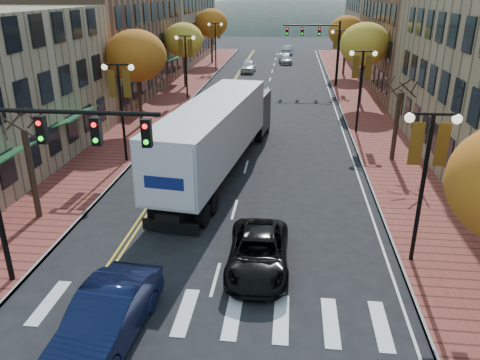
# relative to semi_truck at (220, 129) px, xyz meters

# --- Properties ---
(ground) EXTENTS (200.00, 200.00, 0.00)m
(ground) POSITION_rel_semi_truck_xyz_m (1.44, -15.30, -2.56)
(ground) COLOR black
(ground) RESTS_ON ground
(sidewalk_left) EXTENTS (4.00, 85.00, 0.15)m
(sidewalk_left) POSITION_rel_semi_truck_xyz_m (-7.56, 17.20, -2.48)
(sidewalk_left) COLOR brown
(sidewalk_left) RESTS_ON ground
(sidewalk_right) EXTENTS (4.00, 85.00, 0.15)m
(sidewalk_right) POSITION_rel_semi_truck_xyz_m (10.44, 17.20, -2.48)
(sidewalk_right) COLOR brown
(sidewalk_right) RESTS_ON ground
(building_left_mid) EXTENTS (12.00, 24.00, 11.00)m
(building_left_mid) POSITION_rel_semi_truck_xyz_m (-15.56, 20.70, 2.94)
(building_left_mid) COLOR brown
(building_left_mid) RESTS_ON ground
(building_left_far) EXTENTS (12.00, 26.00, 9.50)m
(building_left_far) POSITION_rel_semi_truck_xyz_m (-15.56, 45.70, 2.19)
(building_left_far) COLOR #9E8966
(building_left_far) RESTS_ON ground
(building_right_mid) EXTENTS (15.00, 24.00, 10.00)m
(building_right_mid) POSITION_rel_semi_truck_xyz_m (19.94, 26.70, 2.44)
(building_right_mid) COLOR brown
(building_right_mid) RESTS_ON ground
(building_right_far) EXTENTS (15.00, 20.00, 11.00)m
(building_right_far) POSITION_rel_semi_truck_xyz_m (19.94, 48.70, 2.94)
(building_right_far) COLOR #9E8966
(building_right_far) RESTS_ON ground
(tree_left_a) EXTENTS (0.28, 0.28, 4.20)m
(tree_left_a) POSITION_rel_semi_truck_xyz_m (-7.56, -7.30, -0.31)
(tree_left_a) COLOR #382619
(tree_left_a) RESTS_ON sidewalk_left
(tree_left_b) EXTENTS (4.48, 4.48, 7.21)m
(tree_left_b) POSITION_rel_semi_truck_xyz_m (-7.56, 8.70, 2.89)
(tree_left_b) COLOR #382619
(tree_left_b) RESTS_ON sidewalk_left
(tree_left_c) EXTENTS (4.16, 4.16, 6.69)m
(tree_left_c) POSITION_rel_semi_truck_xyz_m (-7.56, 24.70, 2.50)
(tree_left_c) COLOR #382619
(tree_left_c) RESTS_ON sidewalk_left
(tree_left_d) EXTENTS (4.61, 4.61, 7.42)m
(tree_left_d) POSITION_rel_semi_truck_xyz_m (-7.56, 42.70, 3.05)
(tree_left_d) COLOR #382619
(tree_left_d) RESTS_ON sidewalk_left
(tree_right_b) EXTENTS (0.28, 0.28, 4.20)m
(tree_right_b) POSITION_rel_semi_truck_xyz_m (10.44, 2.70, -0.31)
(tree_right_b) COLOR #382619
(tree_right_b) RESTS_ON sidewalk_right
(tree_right_c) EXTENTS (4.48, 4.48, 7.21)m
(tree_right_c) POSITION_rel_semi_truck_xyz_m (10.44, 18.70, 2.89)
(tree_right_c) COLOR #382619
(tree_right_c) RESTS_ON sidewalk_right
(tree_right_d) EXTENTS (4.35, 4.35, 7.00)m
(tree_right_d) POSITION_rel_semi_truck_xyz_m (10.44, 34.70, 2.73)
(tree_right_d) COLOR #382619
(tree_right_d) RESTS_ON sidewalk_right
(lamp_left_b) EXTENTS (1.96, 0.36, 6.05)m
(lamp_left_b) POSITION_rel_semi_truck_xyz_m (-6.06, 0.70, 1.74)
(lamp_left_b) COLOR black
(lamp_left_b) RESTS_ON ground
(lamp_left_c) EXTENTS (1.96, 0.36, 6.05)m
(lamp_left_c) POSITION_rel_semi_truck_xyz_m (-6.06, 18.70, 1.74)
(lamp_left_c) COLOR black
(lamp_left_c) RESTS_ON ground
(lamp_left_d) EXTENTS (1.96, 0.36, 6.05)m
(lamp_left_d) POSITION_rel_semi_truck_xyz_m (-6.06, 36.70, 1.74)
(lamp_left_d) COLOR black
(lamp_left_d) RESTS_ON ground
(lamp_right_a) EXTENTS (1.96, 0.36, 6.05)m
(lamp_right_a) POSITION_rel_semi_truck_xyz_m (8.94, -9.30, 1.74)
(lamp_right_a) COLOR black
(lamp_right_a) RESTS_ON ground
(lamp_right_b) EXTENTS (1.96, 0.36, 6.05)m
(lamp_right_b) POSITION_rel_semi_truck_xyz_m (8.94, 8.70, 1.74)
(lamp_right_b) COLOR black
(lamp_right_b) RESTS_ON ground
(lamp_right_c) EXTENTS (1.96, 0.36, 6.05)m
(lamp_right_c) POSITION_rel_semi_truck_xyz_m (8.94, 26.70, 1.74)
(lamp_right_c) COLOR black
(lamp_right_c) RESTS_ON ground
(traffic_mast_near) EXTENTS (6.10, 0.35, 7.00)m
(traffic_mast_near) POSITION_rel_semi_truck_xyz_m (-4.04, -12.30, 2.37)
(traffic_mast_near) COLOR black
(traffic_mast_near) RESTS_ON ground
(traffic_mast_far) EXTENTS (6.10, 0.34, 7.00)m
(traffic_mast_far) POSITION_rel_semi_truck_xyz_m (6.91, 26.70, 2.37)
(traffic_mast_far) COLOR black
(traffic_mast_far) RESTS_ON ground
(semi_truck) EXTENTS (5.01, 17.71, 4.37)m
(semi_truck) POSITION_rel_semi_truck_xyz_m (0.00, 0.00, 0.00)
(semi_truck) COLOR black
(semi_truck) RESTS_ON ground
(navy_sedan) EXTENTS (2.19, 5.27, 1.70)m
(navy_sedan) POSITION_rel_semi_truck_xyz_m (-1.30, -14.89, -1.71)
(navy_sedan) COLOR black
(navy_sedan) RESTS_ON ground
(black_suv) EXTENTS (2.41, 5.03, 1.38)m
(black_suv) POSITION_rel_semi_truck_xyz_m (2.96, -10.39, -1.86)
(black_suv) COLOR black
(black_suv) RESTS_ON ground
(car_far_white) EXTENTS (1.83, 4.41, 1.49)m
(car_far_white) POSITION_rel_semi_truck_xyz_m (-1.63, 35.85, -1.81)
(car_far_white) COLOR silver
(car_far_white) RESTS_ON ground
(car_far_silver) EXTENTS (2.18, 4.35, 1.21)m
(car_far_silver) POSITION_rel_semi_truck_xyz_m (3.03, 43.93, -1.95)
(car_far_silver) COLOR #A1A3A9
(car_far_silver) RESTS_ON ground
(car_far_oncoming) EXTENTS (1.91, 4.68, 1.51)m
(car_far_oncoming) POSITION_rel_semi_truck_xyz_m (3.17, 53.99, -1.80)
(car_far_oncoming) COLOR #A5A4AC
(car_far_oncoming) RESTS_ON ground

